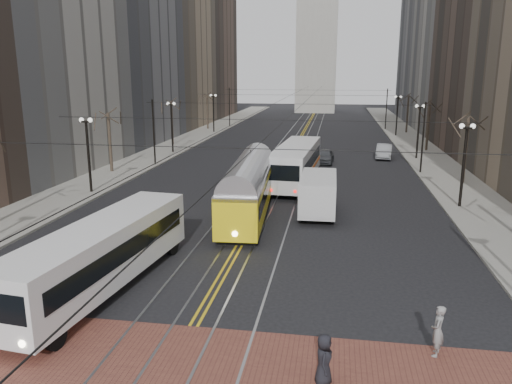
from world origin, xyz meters
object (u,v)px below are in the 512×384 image
(transit_bus, at_px, (102,257))
(pedestrian_b, at_px, (438,331))
(pedestrian_a, at_px, (324,360))
(sedan_silver, at_px, (384,151))
(rear_bus, at_px, (296,165))
(cargo_van, at_px, (318,195))
(sedan_grey, at_px, (325,156))
(pedestrian_d, at_px, (57,303))
(streetcar, at_px, (248,193))

(transit_bus, xyz_separation_m, pedestrian_b, (13.34, -3.14, -0.58))
(pedestrian_a, bearing_deg, sedan_silver, -5.88)
(rear_bus, distance_m, pedestrian_b, 26.24)
(transit_bus, xyz_separation_m, cargo_van, (8.76, 13.25, -0.17))
(sedan_grey, relative_size, pedestrian_a, 2.55)
(rear_bus, distance_m, pedestrian_d, 26.21)
(cargo_van, distance_m, sedan_grey, 19.41)
(transit_bus, relative_size, cargo_van, 2.00)
(cargo_van, xyz_separation_m, pedestrian_a, (0.89, -18.61, -0.47))
(cargo_van, height_order, pedestrian_d, cargo_van)
(pedestrian_d, bearing_deg, pedestrian_b, -87.31)
(streetcar, bearing_deg, pedestrian_a, -76.54)
(sedan_silver, relative_size, pedestrian_b, 2.59)
(pedestrian_d, bearing_deg, cargo_van, -26.24)
(sedan_silver, bearing_deg, pedestrian_d, -104.27)
(streetcar, height_order, sedan_silver, streetcar)
(sedan_silver, relative_size, pedestrian_d, 2.92)
(cargo_van, xyz_separation_m, pedestrian_b, (4.58, -16.39, -0.41))
(cargo_van, distance_m, pedestrian_d, 18.70)
(streetcar, xyz_separation_m, sedan_silver, (10.80, 24.41, -0.78))
(transit_bus, xyz_separation_m, rear_bus, (6.56, 22.19, 0.16))
(sedan_grey, distance_m, pedestrian_a, 38.02)
(transit_bus, height_order, streetcar, streetcar)
(sedan_grey, bearing_deg, transit_bus, -101.99)
(pedestrian_b, bearing_deg, pedestrian_a, -42.66)
(cargo_van, bearing_deg, sedan_grey, 89.65)
(pedestrian_b, bearing_deg, sedan_silver, -166.18)
(rear_bus, distance_m, pedestrian_a, 27.74)
(pedestrian_b, bearing_deg, cargo_van, -148.09)
(sedan_grey, height_order, pedestrian_d, pedestrian_d)
(sedan_silver, bearing_deg, sedan_grey, -140.41)
(rear_bus, height_order, pedestrian_a, rear_bus)
(transit_bus, xyz_separation_m, streetcar, (4.26, 12.27, 0.05))
(cargo_van, bearing_deg, rear_bus, 103.46)
(cargo_van, height_order, pedestrian_b, cargo_van)
(sedan_grey, bearing_deg, rear_bus, -98.86)
(pedestrian_a, xyz_separation_m, pedestrian_b, (3.69, 2.22, 0.06))
(streetcar, relative_size, pedestrian_b, 7.34)
(rear_bus, height_order, sedan_grey, rear_bus)
(sedan_silver, bearing_deg, transit_bus, -105.38)
(pedestrian_a, relative_size, pedestrian_b, 0.93)
(pedestrian_d, bearing_deg, pedestrian_a, -99.90)
(streetcar, xyz_separation_m, sedan_grey, (4.50, 20.38, -0.82))
(streetcar, relative_size, cargo_van, 2.20)
(cargo_van, xyz_separation_m, sedan_grey, (0.00, 19.40, -0.59))
(rear_bus, bearing_deg, cargo_van, -72.47)
(pedestrian_b, relative_size, pedestrian_d, 1.13)
(sedan_grey, xyz_separation_m, pedestrian_a, (0.89, -38.00, 0.12))
(streetcar, height_order, pedestrian_d, streetcar)
(streetcar, bearing_deg, transit_bus, -112.70)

